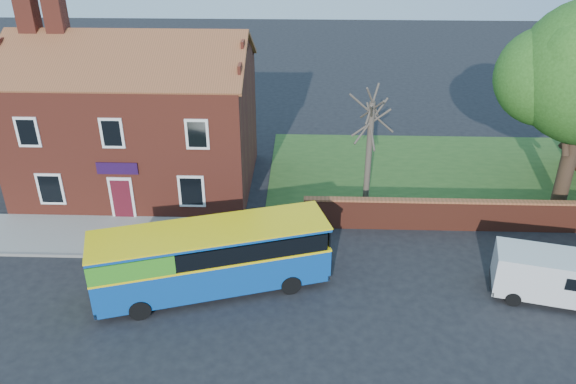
{
  "coord_description": "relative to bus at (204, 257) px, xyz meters",
  "views": [
    {
      "loc": [
        2.07,
        -16.64,
        14.34
      ],
      "look_at": [
        1.31,
        5.0,
        2.95
      ],
      "focal_mm": 35.0,
      "sensor_mm": 36.0,
      "label": 1
    }
  ],
  "objects": [
    {
      "name": "van_near",
      "position": [
        13.91,
        -0.05,
        -0.5
      ],
      "size": [
        4.88,
        2.85,
        2.01
      ],
      "rotation": [
        0.0,
        0.0,
        -0.24
      ],
      "color": "silver",
      "rests_on": "ground"
    },
    {
      "name": "ground",
      "position": [
        1.92,
        -1.82,
        -1.63
      ],
      "size": [
        120.0,
        120.0,
        0.0
      ],
      "primitive_type": "plane",
      "color": "black",
      "rests_on": "ground"
    },
    {
      "name": "boundary_wall",
      "position": [
        14.92,
        5.18,
        -0.81
      ],
      "size": [
        22.0,
        0.38,
        1.6
      ],
      "color": "maroon",
      "rests_on": "ground"
    },
    {
      "name": "shop_building",
      "position": [
        -5.1,
        9.68,
        1.79
      ],
      "size": [
        12.3,
        8.13,
        10.5
      ],
      "color": "maroon",
      "rests_on": "ground"
    },
    {
      "name": "bus",
      "position": [
        0.0,
        0.0,
        0.0
      ],
      "size": [
        9.65,
        5.04,
        2.86
      ],
      "rotation": [
        0.0,
        0.0,
        0.3
      ],
      "color": "#0D4599",
      "rests_on": "ground"
    },
    {
      "name": "pavement",
      "position": [
        -5.08,
        3.93,
        -1.57
      ],
      "size": [
        18.0,
        3.5,
        0.12
      ],
      "primitive_type": "cube",
      "color": "gray",
      "rests_on": "ground"
    },
    {
      "name": "grass_strip",
      "position": [
        14.92,
        11.18,
        -1.61
      ],
      "size": [
        26.0,
        12.0,
        0.04
      ],
      "primitive_type": "cube",
      "color": "#426B28",
      "rests_on": "ground"
    },
    {
      "name": "kerb",
      "position": [
        -5.08,
        2.18,
        -1.56
      ],
      "size": [
        18.0,
        0.15,
        0.14
      ],
      "primitive_type": "cube",
      "color": "slate",
      "rests_on": "ground"
    },
    {
      "name": "bare_tree",
      "position": [
        7.21,
        7.97,
        1.45
      ],
      "size": [
        2.25,
        2.68,
        5.99
      ],
      "color": "#4C4238",
      "rests_on": "ground"
    }
  ]
}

